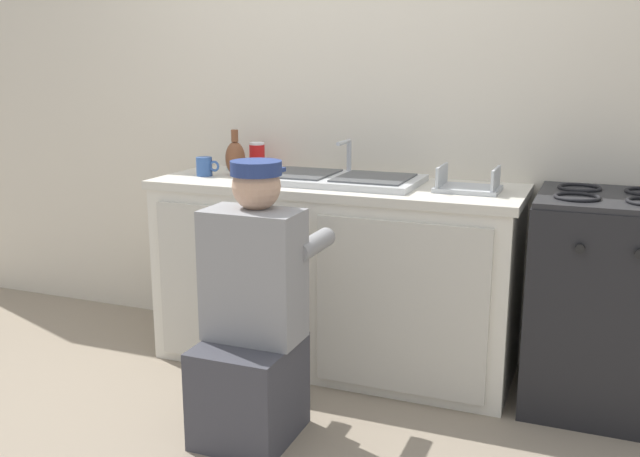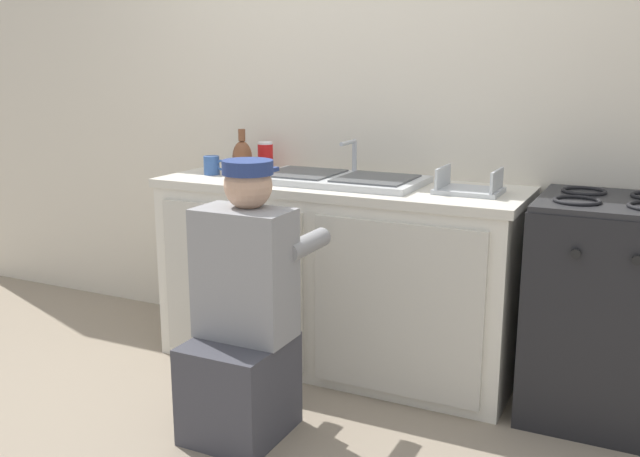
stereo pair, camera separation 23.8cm
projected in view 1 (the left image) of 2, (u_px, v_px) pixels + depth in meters
ground_plane at (312, 385)px, 3.33m from camera, size 12.00×12.00×0.00m
back_wall at (360, 107)px, 3.64m from camera, size 6.00×0.10×2.50m
counter_cabinet at (334, 279)px, 3.50m from camera, size 1.73×0.62×0.87m
countertop at (336, 187)px, 3.40m from camera, size 1.77×0.62×0.04m
sink_double_basin at (336, 178)px, 3.39m from camera, size 0.80×0.44×0.19m
stove_range at (603, 302)px, 3.05m from camera, size 0.60×0.62×0.95m
plumber_person at (252, 325)px, 2.81m from camera, size 0.42×0.61×1.10m
dish_rack_tray at (468, 186)px, 3.16m from camera, size 0.28×0.22×0.11m
water_glass at (232, 161)px, 3.78m from camera, size 0.06×0.06×0.10m
soda_cup_red at (257, 157)px, 3.73m from camera, size 0.08×0.08×0.15m
vase_decorative at (235, 158)px, 3.60m from camera, size 0.10×0.10×0.23m
coffee_mug at (205, 166)px, 3.58m from camera, size 0.13×0.08×0.10m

